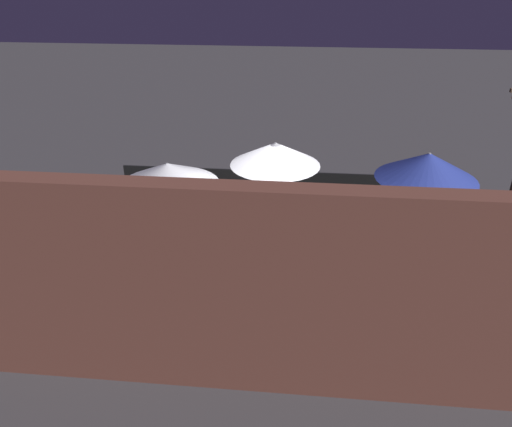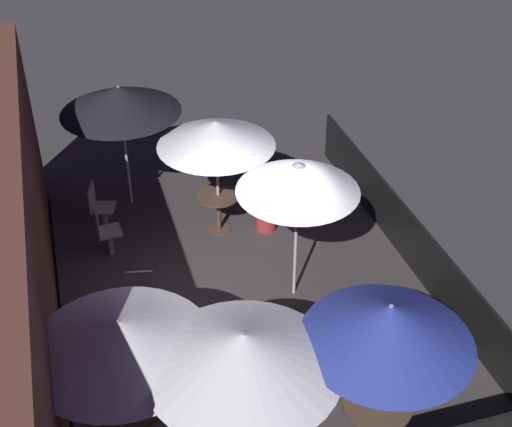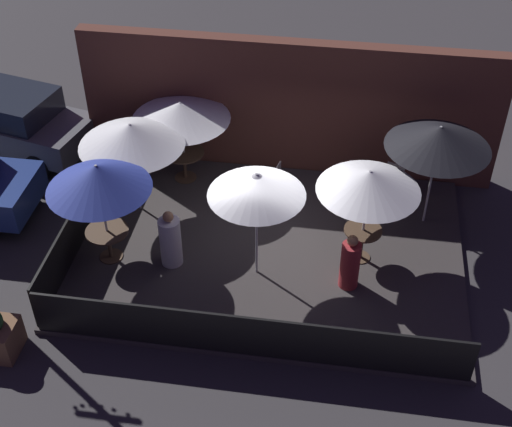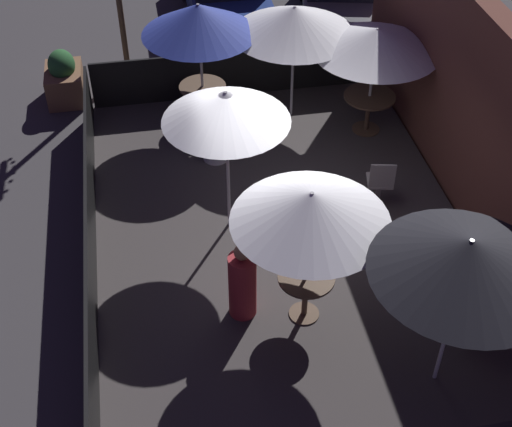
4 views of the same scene
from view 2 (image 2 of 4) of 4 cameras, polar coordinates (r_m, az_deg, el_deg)
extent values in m
plane|color=#383538|center=(11.64, -0.70, -6.97)|extent=(60.00, 60.00, 0.00)
cube|color=#383333|center=(11.60, -0.70, -6.74)|extent=(7.99, 5.81, 0.12)
cube|color=brown|center=(10.38, -17.66, -3.04)|extent=(9.59, 0.36, 3.31)
cube|color=black|center=(12.17, 12.34, -2.17)|extent=(7.79, 0.05, 0.95)
cylinder|color=#B2B2B7|center=(8.97, -10.32, -13.27)|extent=(0.05, 0.05, 2.05)
cone|color=silver|center=(8.40, -10.88, -9.53)|extent=(2.21, 2.21, 0.42)
cylinder|color=#B2B2B7|center=(8.84, 9.97, -12.86)|extent=(0.05, 0.05, 2.31)
cone|color=#283893|center=(8.22, 10.58, -8.67)|extent=(2.03, 2.03, 0.55)
cylinder|color=#B2B2B7|center=(12.39, -3.10, 2.86)|extent=(0.05, 0.05, 2.19)
cone|color=silver|center=(11.96, -3.23, 6.42)|extent=(2.01, 2.01, 0.45)
cylinder|color=#B2B2B7|center=(8.54, -0.95, -14.91)|extent=(0.05, 0.05, 2.20)
cone|color=silver|center=(7.92, -1.01, -10.92)|extent=(2.24, 2.24, 0.51)
cylinder|color=#B2B2B7|center=(10.87, 3.23, -1.46)|extent=(0.05, 0.05, 2.43)
cone|color=silver|center=(10.33, 3.40, 2.94)|extent=(1.84, 1.84, 0.47)
cylinder|color=#B2B2B7|center=(13.29, -10.42, 5.22)|extent=(0.05, 0.05, 2.42)
cone|color=black|center=(12.86, -10.86, 8.97)|extent=(2.15, 2.15, 0.49)
cylinder|color=#4C3828|center=(9.48, -9.89, -16.02)|extent=(0.08, 0.08, 0.70)
cylinder|color=#4C3828|center=(9.20, -10.12, -14.56)|extent=(0.93, 0.93, 0.04)
cylinder|color=#4C3828|center=(9.45, 9.47, -16.22)|extent=(0.08, 0.08, 0.68)
cylinder|color=#4C3828|center=(9.18, 9.68, -14.80)|extent=(0.87, 0.87, 0.04)
cylinder|color=#4C3828|center=(12.99, -2.95, -1.22)|extent=(0.42, 0.42, 0.02)
cylinder|color=#4C3828|center=(12.79, -3.00, 0.05)|extent=(0.08, 0.08, 0.72)
cylinder|color=#4C3828|center=(12.58, -3.05, 1.46)|extent=(0.77, 0.77, 0.04)
cube|color=gray|center=(12.52, -11.55, -2.33)|extent=(0.09, 0.09, 0.45)
cube|color=gray|center=(12.38, -11.67, -1.42)|extent=(0.43, 0.43, 0.04)
cube|color=gray|center=(12.23, -12.62, -0.69)|extent=(0.40, 0.06, 0.44)
cube|color=gray|center=(11.02, -9.08, -8.00)|extent=(0.10, 0.10, 0.43)
cube|color=gray|center=(10.86, -9.19, -7.08)|extent=(0.48, 0.48, 0.04)
cube|color=gray|center=(10.85, -9.25, -5.50)|extent=(0.11, 0.40, 0.44)
cube|color=gray|center=(13.14, -11.98, -0.43)|extent=(0.10, 0.10, 0.45)
cube|color=gray|center=(13.01, -12.10, 0.46)|extent=(0.50, 0.50, 0.04)
cube|color=gray|center=(12.92, -13.01, 1.34)|extent=(0.39, 0.14, 0.44)
cylinder|color=silver|center=(10.06, 6.29, -10.20)|extent=(0.52, 0.52, 1.09)
sphere|color=#9E704C|center=(9.62, 6.53, -7.44)|extent=(0.21, 0.21, 0.21)
cylinder|color=maroon|center=(12.72, 0.82, 0.75)|extent=(0.54, 0.54, 1.04)
sphere|color=#9E704C|center=(12.38, 0.85, 3.17)|extent=(0.22, 0.22, 0.22)
camera|label=1|loc=(10.19, -55.93, 8.98)|focal=35.00mm
camera|label=3|loc=(16.74, 46.53, 34.40)|focal=50.00mm
camera|label=4|loc=(17.11, -2.84, 34.53)|focal=50.00mm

